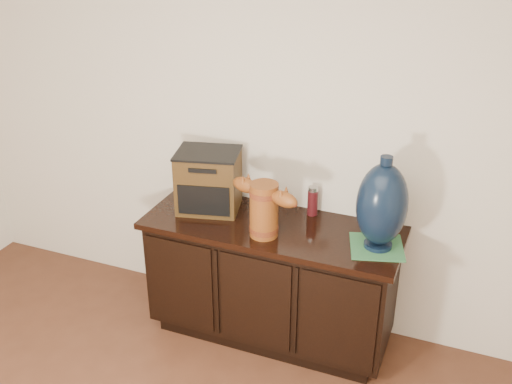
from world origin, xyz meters
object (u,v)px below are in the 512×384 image
at_px(terracotta_vessel, 264,207).
at_px(tv_radio, 209,181).
at_px(lamp_base, 382,205).
at_px(spray_can, 313,201).
at_px(sideboard, 271,280).

distance_m(terracotta_vessel, tv_radio, 0.45).
bearing_deg(lamp_base, tv_radio, 175.58).
distance_m(tv_radio, lamp_base, 1.02).
bearing_deg(spray_can, terracotta_vessel, -117.87).
bearing_deg(sideboard, lamp_base, -2.07).
height_order(terracotta_vessel, lamp_base, lamp_base).
height_order(sideboard, spray_can, spray_can).
xyz_separation_m(sideboard, spray_can, (0.17, 0.21, 0.45)).
xyz_separation_m(sideboard, terracotta_vessel, (-0.00, -0.12, 0.54)).
relative_size(sideboard, spray_can, 8.31).
height_order(terracotta_vessel, spray_can, terracotta_vessel).
bearing_deg(spray_can, tv_radio, -165.43).
relative_size(terracotta_vessel, lamp_base, 0.85).
bearing_deg(tv_radio, sideboard, -21.27).
bearing_deg(tv_radio, lamp_base, -17.91).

